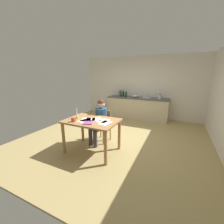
% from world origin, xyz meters
% --- Properties ---
extents(ground_plane, '(5.20, 5.20, 0.04)m').
position_xyz_m(ground_plane, '(0.00, 0.00, -0.02)').
color(ground_plane, tan).
extents(wall_back, '(5.20, 0.12, 2.60)m').
position_xyz_m(wall_back, '(0.00, 2.60, 1.30)').
color(wall_back, silver).
rests_on(wall_back, ground).
extents(kitchen_counter, '(2.55, 0.64, 0.90)m').
position_xyz_m(kitchen_counter, '(0.00, 2.24, 0.45)').
color(kitchen_counter, beige).
rests_on(kitchen_counter, ground).
extents(dining_table, '(1.23, 0.85, 0.80)m').
position_xyz_m(dining_table, '(-0.24, -0.95, 0.67)').
color(dining_table, '#9E7042').
rests_on(dining_table, ground).
extents(chair_at_table, '(0.45, 0.45, 0.86)m').
position_xyz_m(chair_at_table, '(-0.30, -0.28, 0.48)').
color(chair_at_table, '#9E7042').
rests_on(chair_at_table, ground).
extents(person_seated, '(0.37, 0.62, 1.19)m').
position_xyz_m(person_seated, '(-0.31, -0.43, 0.68)').
color(person_seated, navy).
rests_on(person_seated, ground).
extents(coffee_mug, '(0.12, 0.09, 0.10)m').
position_xyz_m(coffee_mug, '(-0.54, -1.22, 0.85)').
color(coffee_mug, '#D84C3F').
rests_on(coffee_mug, dining_table).
extents(candlestick, '(0.06, 0.06, 0.24)m').
position_xyz_m(candlestick, '(-0.64, -0.97, 0.86)').
color(candlestick, gold).
rests_on(candlestick, dining_table).
extents(book_magazine, '(0.26, 0.27, 0.02)m').
position_xyz_m(book_magazine, '(-0.18, -1.17, 0.81)').
color(book_magazine, '#974493').
rests_on(book_magazine, dining_table).
extents(paper_letter, '(0.30, 0.35, 0.00)m').
position_xyz_m(paper_letter, '(-0.38, -0.97, 0.80)').
color(paper_letter, white).
rests_on(paper_letter, dining_table).
extents(paper_bill, '(0.34, 0.36, 0.00)m').
position_xyz_m(paper_bill, '(-0.17, -0.82, 0.80)').
color(paper_bill, white).
rests_on(paper_bill, dining_table).
extents(paper_envelope, '(0.24, 0.32, 0.00)m').
position_xyz_m(paper_envelope, '(0.15, -0.99, 0.80)').
color(paper_envelope, white).
rests_on(paper_envelope, dining_table).
extents(paper_receipt, '(0.23, 0.31, 0.00)m').
position_xyz_m(paper_receipt, '(0.04, -0.87, 0.80)').
color(paper_receipt, white).
rests_on(paper_receipt, dining_table).
extents(paper_notice, '(0.29, 0.35, 0.00)m').
position_xyz_m(paper_notice, '(-0.35, -1.06, 0.80)').
color(paper_notice, white).
rests_on(paper_notice, dining_table).
extents(paper_flyer, '(0.32, 0.36, 0.00)m').
position_xyz_m(paper_flyer, '(-0.28, -0.92, 0.80)').
color(paper_flyer, white).
rests_on(paper_flyer, dining_table).
extents(sink_unit, '(0.36, 0.36, 0.24)m').
position_xyz_m(sink_unit, '(0.38, 2.24, 0.92)').
color(sink_unit, '#B2B7BC').
rests_on(sink_unit, kitchen_counter).
extents(bottle_oil, '(0.07, 0.07, 0.27)m').
position_xyz_m(bottle_oil, '(-0.88, 2.31, 1.01)').
color(bottle_oil, '#8C999E').
rests_on(bottle_oil, kitchen_counter).
extents(bottle_vinegar, '(0.07, 0.07, 0.31)m').
position_xyz_m(bottle_vinegar, '(-0.76, 2.23, 1.03)').
color(bottle_vinegar, '#194C23').
rests_on(bottle_vinegar, kitchen_counter).
extents(bottle_wine_red, '(0.08, 0.08, 0.26)m').
position_xyz_m(bottle_wine_red, '(-0.67, 2.30, 1.01)').
color(bottle_wine_red, black).
rests_on(bottle_wine_red, kitchen_counter).
extents(bottle_sauce, '(0.08, 0.08, 0.25)m').
position_xyz_m(bottle_sauce, '(-0.50, 2.17, 1.01)').
color(bottle_sauce, '#194C23').
rests_on(bottle_sauce, kitchen_counter).
extents(mixing_bowl, '(0.23, 0.23, 0.10)m').
position_xyz_m(mixing_bowl, '(-0.13, 2.24, 0.95)').
color(mixing_bowl, white).
rests_on(mixing_bowl, kitchen_counter).
extents(stovetop_kettle, '(0.18, 0.18, 0.22)m').
position_xyz_m(stovetop_kettle, '(0.88, 2.24, 1.00)').
color(stovetop_kettle, '#B7BABF').
rests_on(stovetop_kettle, kitchen_counter).
extents(wine_glass_near_sink, '(0.07, 0.07, 0.15)m').
position_xyz_m(wine_glass_near_sink, '(0.05, 2.39, 1.01)').
color(wine_glass_near_sink, silver).
rests_on(wine_glass_near_sink, kitchen_counter).
extents(wine_glass_by_kettle, '(0.07, 0.07, 0.15)m').
position_xyz_m(wine_glass_by_kettle, '(-0.06, 2.39, 1.01)').
color(wine_glass_by_kettle, silver).
rests_on(wine_glass_by_kettle, kitchen_counter).
extents(wine_glass_back_left, '(0.07, 0.07, 0.15)m').
position_xyz_m(wine_glass_back_left, '(-0.17, 2.39, 1.01)').
color(wine_glass_back_left, silver).
rests_on(wine_glass_back_left, kitchen_counter).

